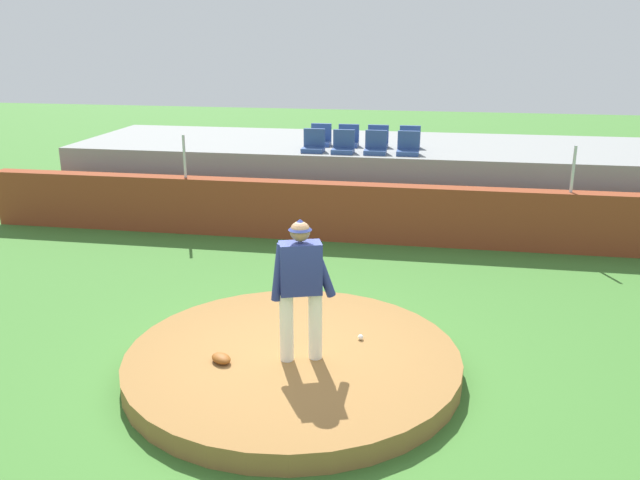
# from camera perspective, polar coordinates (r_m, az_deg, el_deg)

# --- Properties ---
(ground_plane) EXTENTS (60.00, 60.00, 0.00)m
(ground_plane) POSITION_cam_1_polar(r_m,az_deg,el_deg) (8.82, -2.33, -11.19)
(ground_plane) COLOR #3B702B
(pitchers_mound) EXTENTS (4.33, 4.33, 0.27)m
(pitchers_mound) POSITION_cam_1_polar(r_m,az_deg,el_deg) (8.76, -2.34, -10.43)
(pitchers_mound) COLOR olive
(pitchers_mound) RESTS_ON ground_plane
(pitcher) EXTENTS (0.80, 0.42, 1.84)m
(pitcher) POSITION_cam_1_polar(r_m,az_deg,el_deg) (8.11, -1.68, -3.43)
(pitcher) COLOR white
(pitcher) RESTS_ON pitchers_mound
(baseball) EXTENTS (0.07, 0.07, 0.07)m
(baseball) POSITION_cam_1_polar(r_m,az_deg,el_deg) (9.03, 3.50, -8.33)
(baseball) COLOR white
(baseball) RESTS_ON pitchers_mound
(fielding_glove) EXTENTS (0.36, 0.34, 0.11)m
(fielding_glove) POSITION_cam_1_polar(r_m,az_deg,el_deg) (8.52, -8.48, -10.02)
(fielding_glove) COLOR brown
(fielding_glove) RESTS_ON pitchers_mound
(brick_barrier) EXTENTS (16.14, 0.40, 1.22)m
(brick_barrier) POSITION_cam_1_polar(r_m,az_deg,el_deg) (13.91, 2.70, 2.40)
(brick_barrier) COLOR brown
(brick_barrier) RESTS_ON ground_plane
(fence_post_left) EXTENTS (0.06, 0.06, 0.92)m
(fence_post_left) POSITION_cam_1_polar(r_m,az_deg,el_deg) (14.57, -11.56, 7.06)
(fence_post_left) COLOR silver
(fence_post_left) RESTS_ON brick_barrier
(fence_post_right) EXTENTS (0.06, 0.06, 0.92)m
(fence_post_right) POSITION_cam_1_polar(r_m,az_deg,el_deg) (13.82, 20.92, 5.70)
(fence_post_right) COLOR silver
(fence_post_right) RESTS_ON brick_barrier
(bleacher_platform) EXTENTS (13.93, 4.02, 1.64)m
(bleacher_platform) POSITION_cam_1_polar(r_m,az_deg,el_deg) (16.50, 3.94, 5.53)
(bleacher_platform) COLOR gray
(bleacher_platform) RESTS_ON ground_plane
(stadium_chair_0) EXTENTS (0.48, 0.44, 0.50)m
(stadium_chair_0) POSITION_cam_1_polar(r_m,az_deg,el_deg) (15.05, -0.56, 8.19)
(stadium_chair_0) COLOR #2D4A88
(stadium_chair_0) RESTS_ON bleacher_platform
(stadium_chair_1) EXTENTS (0.48, 0.44, 0.50)m
(stadium_chair_1) POSITION_cam_1_polar(r_m,az_deg,el_deg) (14.90, 2.01, 8.09)
(stadium_chair_1) COLOR #2D4A88
(stadium_chair_1) RESTS_ON bleacher_platform
(stadium_chair_2) EXTENTS (0.48, 0.44, 0.50)m
(stadium_chair_2) POSITION_cam_1_polar(r_m,az_deg,el_deg) (14.84, 4.79, 8.00)
(stadium_chair_2) COLOR #2D4A88
(stadium_chair_2) RESTS_ON bleacher_platform
(stadium_chair_3) EXTENTS (0.48, 0.44, 0.50)m
(stadium_chair_3) POSITION_cam_1_polar(r_m,az_deg,el_deg) (14.81, 7.57, 7.89)
(stadium_chair_3) COLOR #2D4A88
(stadium_chair_3) RESTS_ON bleacher_platform
(stadium_chair_4) EXTENTS (0.48, 0.44, 0.50)m
(stadium_chair_4) POSITION_cam_1_polar(r_m,az_deg,el_deg) (15.90, 0.05, 8.70)
(stadium_chair_4) COLOR #2D4A88
(stadium_chair_4) RESTS_ON bleacher_platform
(stadium_chair_5) EXTENTS (0.48, 0.44, 0.50)m
(stadium_chair_5) POSITION_cam_1_polar(r_m,az_deg,el_deg) (15.79, 2.44, 8.62)
(stadium_chair_5) COLOR #2D4A88
(stadium_chair_5) RESTS_ON bleacher_platform
(stadium_chair_6) EXTENTS (0.48, 0.44, 0.50)m
(stadium_chair_6) POSITION_cam_1_polar(r_m,az_deg,el_deg) (15.71, 4.98, 8.53)
(stadium_chair_6) COLOR #2D4A88
(stadium_chair_6) RESTS_ON bleacher_platform
(stadium_chair_7) EXTENTS (0.48, 0.44, 0.50)m
(stadium_chair_7) POSITION_cam_1_polar(r_m,az_deg,el_deg) (15.67, 7.70, 8.41)
(stadium_chair_7) COLOR #2D4A88
(stadium_chair_7) RESTS_ON bleacher_platform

